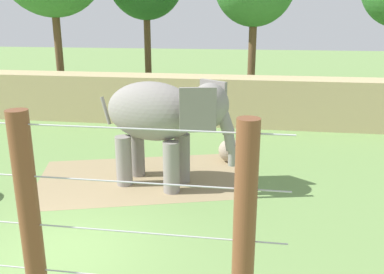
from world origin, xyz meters
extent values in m
plane|color=#6B8E4C|center=(0.00, 0.00, 0.00)|extent=(120.00, 120.00, 0.00)
cube|color=#937F5B|center=(0.57, 4.61, 0.00)|extent=(7.66, 5.91, 0.01)
cube|color=tan|center=(0.00, 12.25, 1.17)|extent=(36.00, 1.80, 2.33)
cylinder|color=gray|center=(1.93, 4.54, 0.80)|extent=(0.50, 0.50, 1.59)
cylinder|color=gray|center=(1.74, 3.68, 0.80)|extent=(0.50, 0.50, 1.59)
cylinder|color=gray|center=(0.33, 4.87, 0.80)|extent=(0.50, 0.50, 1.59)
cylinder|color=gray|center=(0.15, 4.02, 0.80)|extent=(0.50, 0.50, 1.59)
ellipsoid|color=gray|center=(1.04, 4.28, 2.37)|extent=(3.23, 2.17, 1.82)
ellipsoid|color=gray|center=(2.85, 3.89, 2.69)|extent=(1.36, 1.46, 1.32)
cube|color=gray|center=(2.88, 4.58, 2.69)|extent=(0.89, 0.71, 1.25)
cube|color=gray|center=(2.60, 3.25, 2.69)|extent=(1.02, 0.34, 1.25)
cylinder|color=gray|center=(3.33, 3.79, 2.22)|extent=(0.62, 0.47, 0.71)
cylinder|color=gray|center=(3.47, 3.76, 1.72)|extent=(0.46, 0.38, 0.67)
cylinder|color=gray|center=(3.56, 3.74, 1.25)|extent=(0.28, 0.28, 0.63)
cylinder|color=gray|center=(-0.58, 4.62, 2.26)|extent=(0.36, 0.18, 0.91)
sphere|color=gray|center=(3.33, 6.69, 0.42)|extent=(0.85, 0.85, 0.85)
cylinder|color=brown|center=(1.42, -3.47, 2.07)|extent=(0.26, 0.26, 4.14)
cylinder|color=brown|center=(3.90, 16.60, 2.51)|extent=(0.44, 0.44, 5.02)
cylinder|color=brown|center=(-3.02, 19.45, 2.70)|extent=(0.44, 0.44, 5.39)
cylinder|color=brown|center=(-7.38, 15.50, 2.84)|extent=(0.44, 0.44, 5.69)
camera|label=1|loc=(4.12, -7.73, 5.18)|focal=38.51mm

